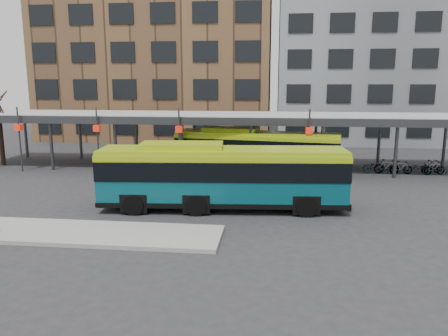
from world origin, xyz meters
TOP-DOWN VIEW (x-y plane):
  - ground at (0.00, 0.00)m, footprint 120.00×120.00m
  - boarding_island at (-5.50, -3.00)m, footprint 14.00×3.00m
  - canopy at (-0.06, 12.87)m, footprint 40.00×6.53m
  - tree at (-18.00, 12.00)m, footprint 1.64×1.64m
  - building_brick at (-10.00, 32.00)m, footprint 26.00×14.00m
  - building_grey at (16.00, 32.00)m, footprint 24.00×14.00m
  - bus_front at (0.97, 1.71)m, footprint 12.85×3.69m
  - bus_rear at (2.34, 11.27)m, footprint 12.13×4.33m
  - bike_rack at (13.36, 12.08)m, footprint 5.76×1.37m

SIDE VIEW (x-z plane):
  - ground at x=0.00m, z-range 0.00..0.00m
  - boarding_island at x=-5.50m, z-range 0.00..0.18m
  - bike_rack at x=13.36m, z-range -0.06..0.99m
  - bus_rear at x=2.34m, z-range 0.07..3.35m
  - bus_front at x=0.97m, z-range 0.07..3.57m
  - tree at x=-18.00m, z-range -0.36..5.23m
  - canopy at x=-0.06m, z-range 1.51..6.31m
  - building_grey at x=16.00m, z-range 0.00..20.00m
  - building_brick at x=-10.00m, z-range 0.00..22.00m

